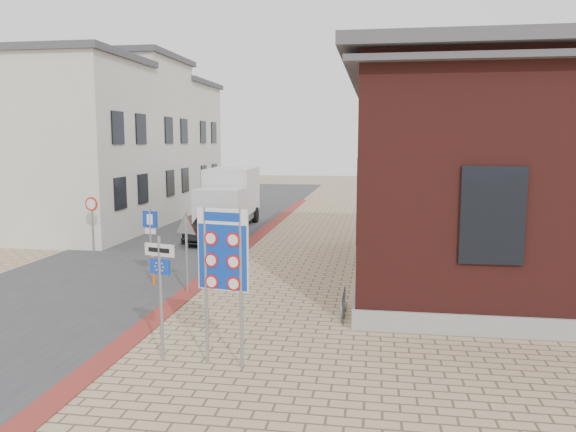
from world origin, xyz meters
The scene contains 16 objects.
ground centered at (0.00, 0.00, 0.00)m, with size 120.00×120.00×0.00m, color tan.
road_strip centered at (-5.50, 15.00, 0.01)m, with size 7.00×60.00×0.02m, color #38383A.
curb_strip centered at (-2.00, 10.00, 0.01)m, with size 0.60×40.00×0.02m, color maroon.
brick_building centered at (8.99, 7.00, 3.49)m, with size 13.00×13.00×6.80m.
townhouse_near centered at (-10.99, 12.00, 4.17)m, with size 7.40×6.40×8.30m.
townhouse_mid centered at (-10.99, 18.00, 4.57)m, with size 7.40×6.40×9.10m.
townhouse_far centered at (-10.99, 24.00, 4.17)m, with size 7.40×6.40×8.30m.
bike_rack centered at (2.65, 2.20, 0.26)m, with size 0.08×1.80×0.60m.
sedan centered at (-3.58, 11.78, 0.63)m, with size 1.34×3.84×1.26m, color black.
box_truck centered at (-4.10, 16.31, 1.55)m, with size 2.64×5.84×3.01m.
border_sign centered at (0.50, -1.50, 2.28)m, with size 1.07×0.25×3.16m.
essen_sign centered at (-0.80, -1.50, 1.72)m, with size 0.68×0.23×2.58m.
parking_sign centered at (-3.50, 4.50, 1.59)m, with size 0.52×0.14×2.35m.
yield_sign centered at (-2.00, 3.54, 1.78)m, with size 0.79×0.36×2.34m.
speed_sign centered at (-7.31, 8.00, 1.55)m, with size 0.54×0.11×2.32m.
bollard centered at (-3.31, 4.19, 0.49)m, with size 0.09×0.09×0.99m, color orange.
Camera 1 is at (3.41, -11.92, 4.45)m, focal length 35.00 mm.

